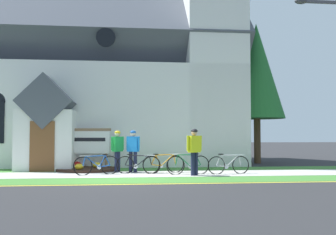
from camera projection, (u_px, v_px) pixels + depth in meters
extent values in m
plane|color=#2B2B2D|center=(124.00, 169.00, 17.65)|extent=(140.00, 140.00, 0.00)
cube|color=#B7B5AD|center=(101.00, 175.00, 15.26)|extent=(32.00, 2.43, 0.01)
cube|color=#427F33|center=(97.00, 181.00, 13.15)|extent=(32.00, 1.83, 0.01)
cube|color=#427F33|center=(104.00, 170.00, 17.40)|extent=(24.00, 1.88, 0.01)
cube|color=yellow|center=(95.00, 185.00, 12.09)|extent=(28.00, 0.16, 0.01)
cube|color=white|center=(109.00, 118.00, 22.93)|extent=(13.91, 9.02, 4.98)
cube|color=#4C515B|center=(109.00, 49.00, 23.12)|extent=(14.41, 9.19, 9.19)
cube|color=white|center=(213.00, 54.00, 20.67)|extent=(2.98, 2.98, 11.48)
cube|color=white|center=(46.00, 140.00, 17.33)|extent=(2.40, 1.60, 2.60)
cube|color=#4C515B|center=(46.00, 102.00, 17.41)|extent=(2.40, 1.80, 2.40)
cube|color=brown|center=(42.00, 146.00, 16.51)|extent=(1.00, 0.06, 2.10)
cylinder|color=black|center=(106.00, 37.00, 18.59)|extent=(0.90, 0.06, 0.90)
cube|color=#7F6047|center=(71.00, 161.00, 17.58)|extent=(0.12, 0.12, 0.71)
cube|color=#7F6047|center=(106.00, 161.00, 17.63)|extent=(0.12, 0.12, 0.71)
cube|color=white|center=(89.00, 142.00, 17.64)|extent=(1.82, 0.21, 0.99)
cube|color=#7F6047|center=(89.00, 130.00, 17.67)|extent=(1.94, 0.26, 0.12)
cube|color=black|center=(89.00, 140.00, 17.60)|extent=(1.45, 0.11, 0.16)
cylinder|color=#382319|center=(88.00, 169.00, 17.08)|extent=(2.68, 2.68, 0.10)
ellipsoid|color=gold|center=(97.00, 165.00, 17.21)|extent=(0.36, 0.36, 0.24)
ellipsoid|color=red|center=(77.00, 164.00, 17.84)|extent=(0.36, 0.36, 0.24)
ellipsoid|color=gold|center=(79.00, 167.00, 16.38)|extent=(0.36, 0.36, 0.24)
torus|color=black|center=(200.00, 165.00, 15.58)|extent=(0.73, 0.17, 0.74)
torus|color=black|center=(175.00, 165.00, 15.29)|extent=(0.73, 0.17, 0.74)
cylinder|color=#19723F|center=(184.00, 161.00, 15.40)|extent=(0.55, 0.14, 0.49)
cylinder|color=#19723F|center=(187.00, 155.00, 15.44)|extent=(0.75, 0.17, 0.04)
cylinder|color=#19723F|center=(193.00, 161.00, 15.51)|extent=(0.26, 0.08, 0.47)
cylinder|color=#19723F|center=(195.00, 166.00, 15.52)|extent=(0.41, 0.11, 0.09)
cylinder|color=#19723F|center=(198.00, 160.00, 15.57)|extent=(0.22, 0.07, 0.41)
cylinder|color=#19723F|center=(176.00, 160.00, 15.31)|extent=(0.12, 0.06, 0.42)
ellipsoid|color=black|center=(196.00, 154.00, 15.55)|extent=(0.25, 0.12, 0.05)
cylinder|color=silver|center=(177.00, 154.00, 15.33)|extent=(0.44, 0.11, 0.03)
cylinder|color=silver|center=(191.00, 166.00, 15.46)|extent=(0.18, 0.05, 0.18)
torus|color=black|center=(216.00, 165.00, 15.43)|extent=(0.71, 0.15, 0.72)
torus|color=black|center=(241.00, 165.00, 15.69)|extent=(0.71, 0.15, 0.72)
cylinder|color=#B7B7BC|center=(232.00, 161.00, 15.61)|extent=(0.55, 0.12, 0.47)
cylinder|color=#B7B7BC|center=(230.00, 155.00, 15.59)|extent=(0.76, 0.15, 0.05)
cylinder|color=#B7B7BC|center=(223.00, 161.00, 15.51)|extent=(0.26, 0.08, 0.47)
cylinder|color=#B7B7BC|center=(221.00, 166.00, 15.48)|extent=(0.42, 0.10, 0.09)
cylinder|color=#B7B7BC|center=(219.00, 160.00, 15.46)|extent=(0.22, 0.07, 0.42)
cylinder|color=#B7B7BC|center=(240.00, 160.00, 15.69)|extent=(0.12, 0.05, 0.39)
ellipsoid|color=black|center=(221.00, 154.00, 15.49)|extent=(0.25, 0.12, 0.05)
cylinder|color=silver|center=(239.00, 155.00, 15.69)|extent=(0.44, 0.10, 0.03)
cylinder|color=silver|center=(226.00, 167.00, 15.53)|extent=(0.18, 0.05, 0.18)
torus|color=black|center=(125.00, 165.00, 15.72)|extent=(0.70, 0.18, 0.71)
torus|color=black|center=(151.00, 165.00, 15.62)|extent=(0.70, 0.18, 0.71)
cylinder|color=black|center=(142.00, 161.00, 15.66)|extent=(0.57, 0.15, 0.44)
cylinder|color=black|center=(140.00, 156.00, 15.68)|extent=(0.77, 0.19, 0.06)
cylinder|color=black|center=(133.00, 161.00, 15.70)|extent=(0.27, 0.09, 0.45)
cylinder|color=black|center=(130.00, 166.00, 15.70)|extent=(0.42, 0.12, 0.09)
cylinder|color=black|center=(127.00, 160.00, 15.72)|extent=(0.22, 0.08, 0.40)
cylinder|color=black|center=(150.00, 161.00, 15.63)|extent=(0.12, 0.06, 0.37)
ellipsoid|color=black|center=(130.00, 154.00, 15.72)|extent=(0.25, 0.13, 0.05)
cylinder|color=silver|center=(149.00, 155.00, 15.65)|extent=(0.44, 0.12, 0.03)
cylinder|color=silver|center=(136.00, 166.00, 15.68)|extent=(0.18, 0.06, 0.18)
torus|color=black|center=(151.00, 165.00, 15.84)|extent=(0.71, 0.21, 0.72)
torus|color=black|center=(175.00, 164.00, 16.20)|extent=(0.71, 0.21, 0.72)
cylinder|color=orange|center=(167.00, 160.00, 16.08)|extent=(0.55, 0.17, 0.47)
cylinder|color=orange|center=(165.00, 155.00, 16.06)|extent=(0.75, 0.22, 0.05)
cylinder|color=orange|center=(158.00, 160.00, 15.95)|extent=(0.26, 0.10, 0.45)
cylinder|color=orange|center=(156.00, 165.00, 15.91)|extent=(0.42, 0.13, 0.09)
cylinder|color=orange|center=(153.00, 160.00, 15.88)|extent=(0.22, 0.09, 0.39)
cylinder|color=orange|center=(174.00, 159.00, 16.19)|extent=(0.12, 0.06, 0.40)
ellipsoid|color=black|center=(156.00, 154.00, 15.93)|extent=(0.25, 0.13, 0.05)
cylinder|color=silver|center=(174.00, 154.00, 16.19)|extent=(0.43, 0.13, 0.03)
cylinder|color=silver|center=(161.00, 166.00, 15.98)|extent=(0.18, 0.06, 0.18)
torus|color=black|center=(110.00, 165.00, 15.41)|extent=(0.71, 0.27, 0.74)
torus|color=black|center=(83.00, 166.00, 14.97)|extent=(0.71, 0.27, 0.74)
cylinder|color=#194CA5|center=(92.00, 162.00, 15.13)|extent=(0.55, 0.22, 0.44)
cylinder|color=#194CA5|center=(95.00, 156.00, 15.19)|extent=(0.75, 0.29, 0.06)
cylinder|color=#194CA5|center=(102.00, 161.00, 15.29)|extent=(0.26, 0.12, 0.45)
cylinder|color=#194CA5|center=(105.00, 166.00, 15.32)|extent=(0.42, 0.17, 0.09)
cylinder|color=#194CA5|center=(108.00, 160.00, 15.38)|extent=(0.22, 0.11, 0.40)
cylinder|color=#194CA5|center=(84.00, 161.00, 14.99)|extent=(0.12, 0.07, 0.37)
ellipsoid|color=black|center=(105.00, 155.00, 15.35)|extent=(0.25, 0.15, 0.05)
cylinder|color=silver|center=(85.00, 156.00, 15.02)|extent=(0.43, 0.17, 0.03)
cylinder|color=silver|center=(99.00, 167.00, 15.23)|extent=(0.18, 0.08, 0.18)
cylinder|color=#191E38|center=(116.00, 162.00, 16.30)|extent=(0.15, 0.15, 0.84)
cylinder|color=#191E38|center=(118.00, 162.00, 16.40)|extent=(0.15, 0.15, 0.84)
cube|color=green|center=(117.00, 144.00, 16.38)|extent=(0.46, 0.49, 0.61)
sphere|color=beige|center=(117.00, 134.00, 16.40)|extent=(0.22, 0.22, 0.22)
ellipsoid|color=gold|center=(117.00, 132.00, 16.41)|extent=(0.36, 0.35, 0.15)
cylinder|color=green|center=(112.00, 143.00, 16.17)|extent=(0.09, 0.25, 0.56)
cylinder|color=green|center=(123.00, 143.00, 16.60)|extent=(0.09, 0.18, 0.56)
cylinder|color=#191E38|center=(135.00, 162.00, 16.14)|extent=(0.15, 0.15, 0.85)
cylinder|color=#191E38|center=(131.00, 162.00, 16.23)|extent=(0.15, 0.15, 0.85)
cube|color=blue|center=(133.00, 144.00, 16.22)|extent=(0.51, 0.42, 0.62)
sphere|color=beige|center=(133.00, 134.00, 16.24)|extent=(0.22, 0.22, 0.22)
ellipsoid|color=#1E59B2|center=(133.00, 132.00, 16.24)|extent=(0.34, 0.35, 0.15)
cylinder|color=blue|center=(139.00, 143.00, 16.06)|extent=(0.09, 0.19, 0.56)
cylinder|color=blue|center=(127.00, 143.00, 16.38)|extent=(0.09, 0.20, 0.56)
cylinder|color=#191E38|center=(196.00, 164.00, 14.97)|extent=(0.15, 0.15, 0.87)
cylinder|color=#191E38|center=(193.00, 164.00, 14.86)|extent=(0.15, 0.15, 0.87)
cube|color=yellow|center=(194.00, 144.00, 14.95)|extent=(0.51, 0.44, 0.63)
sphere|color=tan|center=(194.00, 133.00, 14.97)|extent=(0.22, 0.22, 0.22)
ellipsoid|color=black|center=(194.00, 131.00, 14.97)|extent=(0.35, 0.36, 0.16)
cylinder|color=yellow|center=(200.00, 143.00, 15.11)|extent=(0.09, 0.16, 0.58)
cylinder|color=yellow|center=(188.00, 143.00, 14.79)|extent=(0.09, 0.12, 0.57)
cube|color=#4C4C51|center=(325.00, 2.00, 14.18)|extent=(1.80, 0.10, 0.10)
ellipsoid|color=#3F3F44|center=(301.00, 1.00, 14.08)|extent=(0.44, 0.28, 0.20)
cylinder|color=#4C3823|center=(257.00, 141.00, 21.70)|extent=(0.36, 0.36, 2.43)
cone|color=#23662D|center=(256.00, 71.00, 21.88)|extent=(3.02, 3.02, 5.26)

